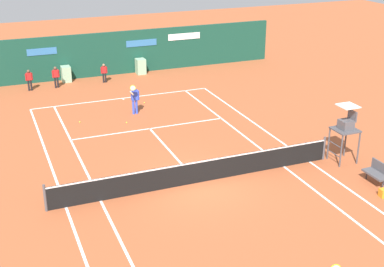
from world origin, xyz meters
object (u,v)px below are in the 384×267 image
(tennis_ball_by_sideline, at_px, (80,122))
(player_on_baseline, at_px, (135,98))
(player_bench, at_px, (378,172))
(umpire_chair, at_px, (346,126))
(ball_kid_right_post, at_px, (56,76))
(tennis_ball_mid_court, at_px, (144,103))
(ball_kid_centre_post, at_px, (104,72))
(tennis_ball_near_service_line, at_px, (127,123))
(ball_kid_left_post, at_px, (29,79))

(tennis_ball_by_sideline, bearing_deg, player_on_baseline, 3.78)
(player_bench, distance_m, tennis_ball_by_sideline, 14.97)
(umpire_chair, height_order, ball_kid_right_post, umpire_chair)
(tennis_ball_mid_court, height_order, tennis_ball_by_sideline, same)
(umpire_chair, height_order, tennis_ball_mid_court, umpire_chair)
(ball_kid_centre_post, distance_m, tennis_ball_mid_court, 5.16)
(umpire_chair, relative_size, player_bench, 2.31)
(umpire_chair, height_order, tennis_ball_near_service_line, umpire_chair)
(player_bench, xyz_separation_m, tennis_ball_near_service_line, (-7.53, 10.34, -0.47))
(ball_kid_left_post, relative_size, tennis_ball_by_sideline, 19.56)
(player_on_baseline, xyz_separation_m, ball_kid_left_post, (-4.84, 6.52, -0.17))
(ball_kid_centre_post, bearing_deg, tennis_ball_by_sideline, 74.87)
(tennis_ball_mid_court, relative_size, tennis_ball_by_sideline, 1.00)
(player_on_baseline, bearing_deg, umpire_chair, 126.91)
(umpire_chair, distance_m, ball_kid_left_post, 19.59)
(player_on_baseline, bearing_deg, ball_kid_left_post, -52.43)
(tennis_ball_mid_court, distance_m, tennis_ball_near_service_line, 3.27)
(player_on_baseline, height_order, tennis_ball_by_sideline, player_on_baseline)
(player_bench, height_order, ball_kid_centre_post, ball_kid_centre_post)
(ball_kid_left_post, xyz_separation_m, tennis_ball_near_service_line, (4.01, -7.70, -0.73))
(tennis_ball_mid_court, bearing_deg, tennis_ball_by_sideline, -156.83)
(tennis_ball_mid_court, distance_m, tennis_ball_by_sideline, 4.42)
(tennis_ball_near_service_line, bearing_deg, ball_kid_centre_post, 85.05)
(player_bench, bearing_deg, player_on_baseline, 30.18)
(ball_kid_centre_post, height_order, tennis_ball_by_sideline, ball_kid_centre_post)
(umpire_chair, bearing_deg, ball_kid_right_post, 32.18)
(player_on_baseline, xyz_separation_m, tennis_ball_near_service_line, (-0.82, -1.19, -0.90))
(tennis_ball_mid_court, height_order, tennis_ball_near_service_line, same)
(ball_kid_centre_post, distance_m, tennis_ball_by_sideline, 7.36)
(player_on_baseline, distance_m, tennis_ball_mid_court, 2.04)
(ball_kid_right_post, height_order, tennis_ball_by_sideline, ball_kid_right_post)
(ball_kid_left_post, bearing_deg, player_on_baseline, 122.84)
(umpire_chair, distance_m, tennis_ball_mid_court, 12.34)
(player_bench, bearing_deg, ball_kid_right_post, 28.80)
(player_on_baseline, relative_size, ball_kid_right_post, 1.33)
(ball_kid_centre_post, bearing_deg, ball_kid_left_post, 8.33)
(player_on_baseline, bearing_deg, tennis_ball_near_service_line, 56.29)
(player_on_baseline, height_order, tennis_ball_mid_court, player_on_baseline)
(ball_kid_left_post, bearing_deg, tennis_ball_mid_court, 135.72)
(umpire_chair, relative_size, tennis_ball_by_sideline, 38.19)
(player_bench, relative_size, ball_kid_centre_post, 0.90)
(tennis_ball_mid_court, bearing_deg, umpire_chair, -62.07)
(ball_kid_centre_post, relative_size, tennis_ball_mid_court, 18.35)
(player_bench, relative_size, player_on_baseline, 0.62)
(umpire_chair, relative_size, ball_kid_left_post, 1.95)
(player_bench, relative_size, ball_kid_left_post, 0.84)
(player_on_baseline, height_order, tennis_ball_near_service_line, player_on_baseline)
(ball_kid_right_post, bearing_deg, player_bench, 116.80)
(tennis_ball_mid_court, relative_size, tennis_ball_near_service_line, 1.00)
(player_on_baseline, xyz_separation_m, tennis_ball_by_sideline, (-3.07, -0.20, -0.90))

